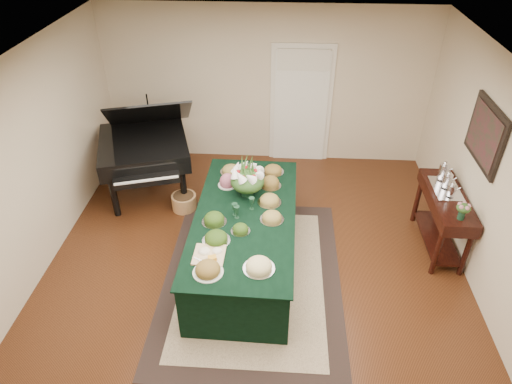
# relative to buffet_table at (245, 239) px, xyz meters

# --- Properties ---
(ground) EXTENTS (6.00, 6.00, 0.00)m
(ground) POSITION_rel_buffet_table_xyz_m (0.13, -0.17, -0.39)
(ground) COLOR black
(ground) RESTS_ON ground
(area_rug) EXTENTS (2.25, 3.15, 0.01)m
(area_rug) POSITION_rel_buffet_table_xyz_m (0.11, -0.31, -0.39)
(area_rug) COLOR black
(area_rug) RESTS_ON ground
(kitchen_doorway) EXTENTS (1.05, 0.07, 2.10)m
(kitchen_doorway) POSITION_rel_buffet_table_xyz_m (0.73, 2.80, 0.63)
(kitchen_doorway) COLOR silver
(kitchen_doorway) RESTS_ON ground
(buffet_table) EXTENTS (1.32, 2.71, 0.78)m
(buffet_table) POSITION_rel_buffet_table_xyz_m (0.00, 0.00, 0.00)
(buffet_table) COLOR black
(buffet_table) RESTS_ON ground
(food_platters) EXTENTS (1.01, 2.38, 0.14)m
(food_platters) POSITION_rel_buffet_table_xyz_m (-0.01, 0.07, 0.43)
(food_platters) COLOR silver
(food_platters) RESTS_ON buffet_table
(cutting_board) EXTENTS (0.36, 0.36, 0.10)m
(cutting_board) POSITION_rel_buffet_table_xyz_m (-0.34, -0.74, 0.42)
(cutting_board) COLOR tan
(cutting_board) RESTS_ON buffet_table
(green_goblets) EXTENTS (0.28, 0.27, 0.18)m
(green_goblets) POSITION_rel_buffet_table_xyz_m (-0.05, 0.02, 0.48)
(green_goblets) COLOR #143321
(green_goblets) RESTS_ON buffet_table
(floral_centerpiece) EXTENTS (0.46, 0.46, 0.46)m
(floral_centerpiece) POSITION_rel_buffet_table_xyz_m (-0.00, 0.46, 0.66)
(floral_centerpiece) COLOR #143321
(floral_centerpiece) RESTS_ON buffet_table
(grand_piano) EXTENTS (1.69, 1.88, 1.65)m
(grand_piano) POSITION_rel_buffet_table_xyz_m (-1.70, 1.57, 0.42)
(grand_piano) COLOR black
(grand_piano) RESTS_ON ground
(wicker_basket) EXTENTS (0.38, 0.38, 0.24)m
(wicker_basket) POSITION_rel_buffet_table_xyz_m (-1.05, 1.13, -0.27)
(wicker_basket) COLOR #A87444
(wicker_basket) RESTS_ON ground
(mahogany_sideboard) EXTENTS (0.45, 1.32, 0.86)m
(mahogany_sideboard) POSITION_rel_buffet_table_xyz_m (2.63, 0.50, 0.27)
(mahogany_sideboard) COLOR black
(mahogany_sideboard) RESTS_ON ground
(tea_service) EXTENTS (0.34, 0.58, 0.30)m
(tea_service) POSITION_rel_buffet_table_xyz_m (2.63, 0.67, 0.58)
(tea_service) COLOR silver
(tea_service) RESTS_ON mahogany_sideboard
(pink_bouquet) EXTENTS (0.18, 0.18, 0.24)m
(pink_bouquet) POSITION_rel_buffet_table_xyz_m (2.63, -0.00, 0.62)
(pink_bouquet) COLOR #143321
(pink_bouquet) RESTS_ON mahogany_sideboard
(wall_painting) EXTENTS (0.05, 0.95, 0.75)m
(wall_painting) POSITION_rel_buffet_table_xyz_m (2.85, 0.50, 1.36)
(wall_painting) COLOR black
(wall_painting) RESTS_ON ground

